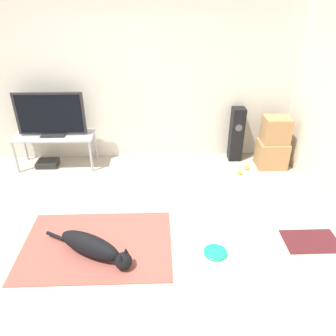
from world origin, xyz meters
TOP-DOWN VIEW (x-y plane):
  - ground_plane at (0.00, 0.00)m, footprint 12.00×12.00m
  - wall_back at (0.00, 2.10)m, footprint 8.00×0.06m
  - area_rug at (-0.23, -0.08)m, footprint 1.64×1.11m
  - dog at (-0.23, -0.25)m, footprint 1.01×0.61m
  - frisbee at (1.06, -0.25)m, footprint 0.26×0.26m
  - cardboard_box_lower at (2.24, 1.64)m, footprint 0.44×0.36m
  - cardboard_box_upper at (2.25, 1.66)m, footprint 0.39×0.32m
  - floor_speaker at (1.71, 1.90)m, footprint 0.20×0.20m
  - tv_stand at (-1.12, 1.78)m, footprint 1.18×0.47m
  - tv at (-1.12, 1.78)m, footprint 1.01×0.20m
  - tennis_ball_by_boxes at (1.70, 1.38)m, footprint 0.07×0.07m
  - tennis_ball_near_speaker at (1.83, 1.53)m, footprint 0.07×0.07m
  - game_console at (-1.29, 1.76)m, footprint 0.32×0.24m
  - door_mat at (2.17, -0.10)m, footprint 0.62×0.40m

SIDE VIEW (x-z plane):
  - ground_plane at x=0.00m, z-range 0.00..0.00m
  - door_mat at x=2.17m, z-range 0.00..0.01m
  - area_rug at x=-0.23m, z-range 0.00..0.01m
  - frisbee at x=1.06m, z-range 0.00..0.03m
  - tennis_ball_by_boxes at x=1.70m, z-range 0.00..0.07m
  - tennis_ball_near_speaker at x=1.83m, z-range 0.00..0.07m
  - game_console at x=-1.29m, z-range 0.00..0.09m
  - dog at x=-0.23m, z-range 0.01..0.26m
  - cardboard_box_lower at x=2.24m, z-range 0.00..0.41m
  - floor_speaker at x=1.71m, z-range 0.00..0.87m
  - tv_stand at x=-1.12m, z-range 0.20..0.72m
  - cardboard_box_upper at x=2.25m, z-range 0.41..0.81m
  - tv at x=-1.12m, z-range 0.51..1.17m
  - wall_back at x=0.00m, z-range 0.00..2.55m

